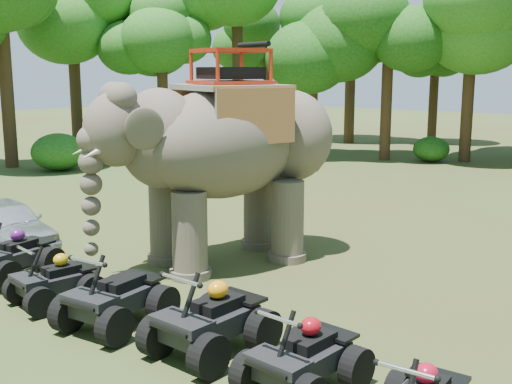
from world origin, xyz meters
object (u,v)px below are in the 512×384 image
atv_0 (12,249)px  atv_3 (211,310)px  parked_car (6,224)px  atv_1 (54,274)px  elephant (226,155)px  atv_4 (304,348)px  atv_2 (116,288)px

atv_0 → atv_3: size_ratio=0.93×
parked_car → atv_1: bearing=-100.7°
elephant → parked_car: 5.73m
elephant → atv_4: elephant is taller
atv_1 → atv_4: size_ratio=0.93×
atv_2 → parked_car: bearing=159.7°
atv_0 → atv_2: atv_2 is taller
atv_0 → atv_4: 7.34m
atv_0 → atv_4: size_ratio=1.03×
atv_3 → atv_4: 1.77m
atv_4 → atv_2: bearing=-174.3°
atv_2 → atv_0: bearing=169.0°
elephant → atv_2: elephant is taller
atv_1 → parked_car: bearing=169.0°
atv_2 → atv_3: size_ratio=0.98×
atv_3 → atv_2: bearing=-171.5°
atv_4 → parked_car: bearing=175.8°
elephant → parked_car: (-4.76, -2.63, -1.80)m
atv_0 → atv_2: bearing=-12.1°
atv_1 → atv_0: bearing=179.4°
elephant → atv_2: (1.08, -3.96, -1.74)m
parked_car → atv_2: 5.99m
elephant → atv_2: bearing=-55.0°
elephant → atv_1: bearing=-79.4°
parked_car → atv_0: bearing=-108.9°
parked_car → atv_3: size_ratio=1.91×
atv_0 → atv_3: atv_3 is taller
elephant → atv_4: size_ratio=3.44×
elephant → atv_1: size_ratio=3.70×
parked_car → atv_3: 7.85m
elephant → atv_2: size_ratio=3.18×
atv_0 → atv_4: bearing=-8.7°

